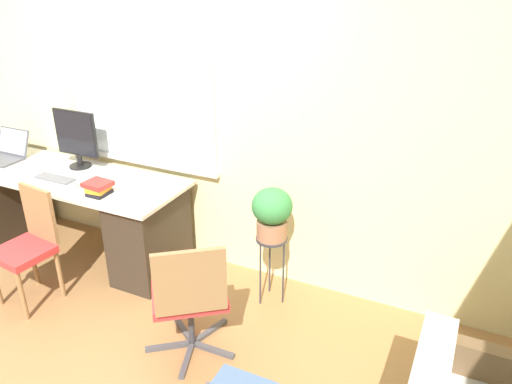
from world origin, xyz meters
TOP-DOWN VIEW (x-y plane):
  - ground_plane at (0.00, 0.00)m, footprint 14.00×14.00m
  - wall_back_with_window at (-0.01, 0.80)m, footprint 9.00×0.12m
  - desk at (-0.84, 0.36)m, footprint 2.12×0.72m
  - laptop at (-1.62, 0.41)m, footprint 0.36×0.34m
  - monitor at (-0.86, 0.55)m, footprint 0.44×0.19m
  - keyboard at (-0.85, 0.24)m, footprint 0.36×0.11m
  - mouse at (-0.59, 0.23)m, footprint 0.04×0.07m
  - book_stack at (-0.32, 0.17)m, footprint 0.21×0.18m
  - desk_chair_wooden at (-0.65, -0.29)m, footprint 0.42×0.43m
  - office_chair_swivel at (0.78, -0.30)m, footprint 0.65×0.66m
  - plant_stand at (1.02, 0.46)m, footprint 0.24×0.24m
  - potted_plant at (1.02, 0.46)m, footprint 0.30×0.30m

SIDE VIEW (x-z plane):
  - ground_plane at x=0.00m, z-range 0.00..0.00m
  - desk at x=-0.84m, z-range 0.03..0.79m
  - office_chair_swivel at x=0.78m, z-range 0.03..0.92m
  - desk_chair_wooden at x=-0.65m, z-range 0.03..0.93m
  - plant_stand at x=1.02m, z-range 0.21..0.76m
  - keyboard at x=-0.85m, z-range 0.76..0.78m
  - potted_plant at x=1.02m, z-range 0.57..0.97m
  - mouse at x=-0.59m, z-range 0.76..0.79m
  - laptop at x=-1.62m, z-range 0.69..0.94m
  - book_stack at x=-0.32m, z-range 0.76..0.87m
  - monitor at x=-0.86m, z-range 0.77..1.28m
  - wall_back_with_window at x=-0.01m, z-range 0.00..2.70m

